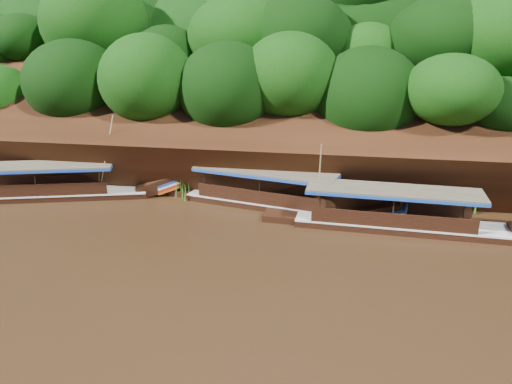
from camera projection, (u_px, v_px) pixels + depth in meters
The scene contains 6 objects.
ground at pixel (218, 267), 24.15m from camera, with size 160.00×160.00×0.00m, color black.
riverbank at pixel (278, 131), 44.70m from camera, with size 120.00×30.06×19.40m.
boat_0 at pixel (419, 222), 28.12m from camera, with size 14.68×3.03×5.57m.
boat_1 at pixel (286, 201), 31.39m from camera, with size 13.95×4.95×5.14m.
boat_2 at pixel (65, 190), 33.49m from camera, with size 14.62×5.81×5.91m.
reeds at pixel (201, 185), 33.39m from camera, with size 50.39×2.48×2.15m.
Camera 1 is at (5.44, -21.01, 11.34)m, focal length 35.00 mm.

